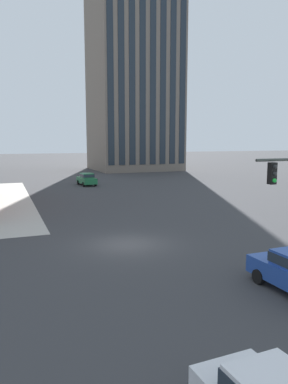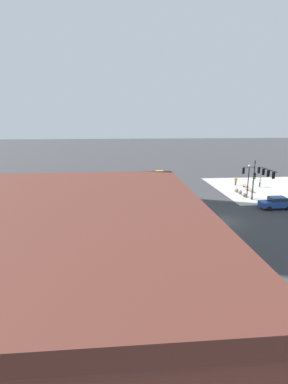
{
  "view_description": "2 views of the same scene",
  "coord_description": "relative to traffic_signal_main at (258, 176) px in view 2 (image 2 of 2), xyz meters",
  "views": [
    {
      "loc": [
        -6.82,
        -20.23,
        6.14
      ],
      "look_at": [
        3.35,
        5.86,
        2.21
      ],
      "focal_mm": 34.46,
      "sensor_mm": 36.0,
      "label": 1
    },
    {
      "loc": [
        -32.3,
        12.1,
        11.89
      ],
      "look_at": [
        -1.85,
        9.47,
        4.28
      ],
      "focal_mm": 27.11,
      "sensor_mm": 36.0,
      "label": 2
    }
  ],
  "objects": [
    {
      "name": "pedestrian_at_curb",
      "position": [
        9.91,
        -5.49,
        -2.99
      ],
      "size": [
        0.35,
        0.48,
        1.78
      ],
      "color": "#333333",
      "rests_on": "ground"
    },
    {
      "name": "ground_plane",
      "position": [
        -7.42,
        7.93,
        -4.02
      ],
      "size": [
        320.0,
        320.0,
        0.0
      ],
      "primitive_type": "plane",
      "color": "#38383A"
    },
    {
      "name": "street_lamp_corner_near",
      "position": [
        2.58,
        0.2,
        -0.72
      ],
      "size": [
        0.36,
        0.36,
        5.25
      ],
      "color": "black",
      "rests_on": "ground"
    },
    {
      "name": "bollard_sphere_curb_c",
      "position": [
        6.37,
        0.33,
        -3.7
      ],
      "size": [
        0.64,
        0.64,
        0.64
      ],
      "primitive_type": "sphere",
      "color": "gray",
      "rests_on": "ground"
    },
    {
      "name": "bollard_sphere_curb_b",
      "position": [
        5.09,
        0.26,
        -3.7
      ],
      "size": [
        0.64,
        0.64,
        0.64
      ],
      "primitive_type": "sphere",
      "color": "gray",
      "rests_on": "ground"
    },
    {
      "name": "car_main_southbound_near",
      "position": [
        -3.28,
        -1.34,
        -3.1
      ],
      "size": [
        1.89,
        4.4,
        1.68
      ],
      "color": "#23479E",
      "rests_on": "ground"
    },
    {
      "name": "bench_mid_block",
      "position": [
        9.31,
        -2.53,
        -3.7
      ],
      "size": [
        1.82,
        0.56,
        0.49
      ],
      "color": "#9E7F66",
      "rests_on": "ground"
    },
    {
      "name": "bollard_sphere_curb_a",
      "position": [
        3.27,
        0.3,
        -3.7
      ],
      "size": [
        0.64,
        0.64,
        0.64
      ],
      "primitive_type": "sphere",
      "color": "gray",
      "rests_on": "ground"
    },
    {
      "name": "bench_near_signal",
      "position": [
        6.6,
        -2.07,
        -3.7
      ],
      "size": [
        1.85,
        0.72,
        0.49
      ],
      "color": "#9E7F66",
      "rests_on": "ground"
    },
    {
      "name": "traffic_signal_main",
      "position": [
        0.0,
        0.0,
        0.0
      ],
      "size": [
        6.46,
        2.09,
        6.06
      ],
      "color": "#383D38",
      "rests_on": "ground"
    },
    {
      "name": "sidewalk_corner_slab",
      "position": [
        8.58,
        -6.57,
        -4.02
      ],
      "size": [
        20.0,
        19.0,
        0.02
      ],
      "primitive_type": "cube",
      "color": "#B7B2A8",
      "rests_on": "ground"
    },
    {
      "name": "car_cross_westbound",
      "position": [
        18.67,
        11.69,
        -3.1
      ],
      "size": [
        4.5,
        2.09,
        1.68
      ],
      "color": "gold",
      "rests_on": "ground"
    },
    {
      "name": "storefront_block_near_corner",
      "position": [
        -25.69,
        25.19,
        -0.12
      ],
      "size": [
        18.91,
        18.97,
        7.78
      ],
      "color": "brown",
      "rests_on": "ground"
    },
    {
      "name": "pedestrian_near_bench",
      "position": [
        11.6,
        -1.63,
        -3.13
      ],
      "size": [
        0.21,
        0.55,
        1.57
      ],
      "color": "#232847",
      "rests_on": "ground"
    }
  ]
}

